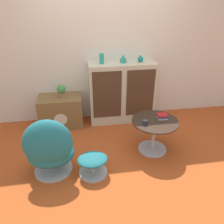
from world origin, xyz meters
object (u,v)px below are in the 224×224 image
egg_chair (50,149)px  vase_inner_right (140,59)px  vase_leftmost (102,58)px  book_stack (162,116)px  vase_inner_left (123,60)px  coffee_table (154,131)px  teacup (145,122)px  sideboard (122,92)px  potted_plant (61,91)px  tv_console (61,111)px  ottoman (93,162)px

egg_chair → vase_inner_right: (1.46, 1.26, 0.74)m
egg_chair → vase_leftmost: (0.81, 1.26, 0.78)m
egg_chair → vase_leftmost: bearing=57.2°
book_stack → egg_chair: bearing=-168.3°
vase_inner_left → book_stack: 1.17m
vase_inner_right → egg_chair: bearing=-139.3°
coffee_table → vase_inner_left: (-0.27, 0.99, 0.78)m
coffee_table → teacup: teacup is taller
sideboard → potted_plant: size_ratio=5.18×
vase_leftmost → book_stack: 1.35m
egg_chair → vase_inner_right: bearing=40.7°
sideboard → teacup: sideboard is taller
coffee_table → vase_leftmost: size_ratio=3.99×
vase_inner_left → potted_plant: 1.15m
egg_chair → potted_plant: (0.12, 1.23, 0.27)m
teacup → sideboard: bearing=96.3°
coffee_table → teacup: size_ratio=5.66×
coffee_table → vase_leftmost: bearing=122.3°
sideboard → vase_inner_left: size_ratio=9.85×
teacup → vase_inner_left: bearing=95.4°
sideboard → tv_console: (-1.08, -0.03, -0.27)m
vase_inner_left → teacup: (0.10, -1.05, -0.59)m
coffee_table → vase_inner_right: 1.26m
ottoman → vase_inner_right: (0.94, 1.35, 0.94)m
sideboard → ottoman: (-0.64, -1.34, -0.36)m
ottoman → vase_inner_left: size_ratio=3.31×
vase_leftmost → vase_inner_right: bearing=0.0°
ottoman → vase_inner_right: bearing=55.0°
potted_plant → teacup: size_ratio=1.89×
book_stack → vase_inner_left: bearing=112.6°
teacup → book_stack: (0.29, 0.12, 0.00)m
coffee_table → vase_inner_left: vase_inner_left is taller
ottoman → potted_plant: 1.45m
egg_chair → coffee_table: bearing=10.6°
vase_inner_left → potted_plant: size_ratio=0.53×
vase_leftmost → teacup: size_ratio=1.42×
sideboard → coffee_table: sideboard is taller
egg_chair → ottoman: 0.56m
coffee_table → book_stack: book_stack is taller
ottoman → vase_leftmost: (0.29, 1.35, 0.98)m
sideboard → coffee_table: (0.29, -0.99, -0.20)m
sideboard → ottoman: sideboard is taller
vase_inner_left → potted_plant: bearing=-178.3°
tv_console → vase_leftmost: bearing=2.4°
egg_chair → teacup: egg_chair is taller
ottoman → teacup: (0.75, 0.29, 0.35)m
vase_leftmost → vase_inner_left: vase_leftmost is taller
potted_plant → vase_leftmost: bearing=2.6°
vase_leftmost → coffee_table: bearing=-57.7°
egg_chair → book_stack: (1.56, 0.32, 0.15)m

